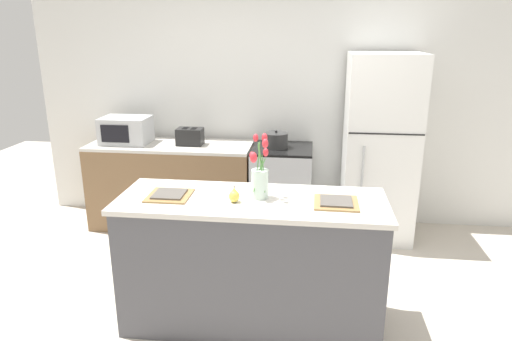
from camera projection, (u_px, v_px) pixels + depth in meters
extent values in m
plane|color=beige|center=(252.00, 320.00, 3.32)|extent=(10.00, 10.00, 0.00)
cube|color=silver|center=(276.00, 96.00, 4.82)|extent=(5.20, 0.08, 2.70)
cube|color=#4C4C51|center=(252.00, 264.00, 3.19)|extent=(1.76, 0.62, 0.91)
cube|color=beige|center=(251.00, 201.00, 3.05)|extent=(1.80, 0.66, 0.03)
cube|color=brown|center=(172.00, 186.00, 4.83)|extent=(1.68, 0.60, 0.86)
cube|color=beige|center=(170.00, 145.00, 4.70)|extent=(1.68, 0.60, 0.03)
cube|color=#B2B5B7|center=(282.00, 191.00, 4.70)|extent=(0.60, 0.60, 0.87)
cube|color=black|center=(282.00, 149.00, 4.56)|extent=(0.60, 0.60, 0.02)
cube|color=black|center=(279.00, 204.00, 4.42)|extent=(0.42, 0.01, 0.29)
cube|color=white|center=(380.00, 149.00, 4.44)|extent=(0.68, 0.64, 1.82)
cube|color=black|center=(386.00, 134.00, 4.07)|extent=(0.67, 0.01, 0.01)
cylinder|color=#B2B5B7|center=(361.00, 188.00, 4.23)|extent=(0.02, 0.02, 0.79)
cylinder|color=silver|center=(260.00, 184.00, 3.03)|extent=(0.11, 0.11, 0.19)
cylinder|color=#569E4C|center=(264.00, 173.00, 3.01)|extent=(0.03, 0.01, 0.25)
ellipsoid|color=red|center=(266.00, 152.00, 2.96)|extent=(0.04, 0.04, 0.06)
cylinder|color=#569E4C|center=(261.00, 166.00, 3.01)|extent=(0.04, 0.07, 0.33)
ellipsoid|color=red|center=(265.00, 138.00, 2.98)|extent=(0.04, 0.04, 0.06)
cylinder|color=#569E4C|center=(258.00, 166.00, 3.01)|extent=(0.04, 0.04, 0.34)
ellipsoid|color=red|center=(256.00, 138.00, 2.98)|extent=(0.04, 0.04, 0.05)
cylinder|color=#569E4C|center=(258.00, 174.00, 3.01)|extent=(0.10, 0.01, 0.22)
ellipsoid|color=red|center=(252.00, 155.00, 2.98)|extent=(0.03, 0.03, 0.05)
cylinder|color=#569E4C|center=(258.00, 175.00, 3.00)|extent=(0.06, 0.09, 0.22)
ellipsoid|color=red|center=(253.00, 157.00, 2.92)|extent=(0.05, 0.05, 0.07)
cylinder|color=#569E4C|center=(261.00, 168.00, 2.98)|extent=(0.06, 0.06, 0.31)
ellipsoid|color=red|center=(265.00, 143.00, 2.90)|extent=(0.04, 0.04, 0.06)
ellipsoid|color=#E5CC4C|center=(234.00, 196.00, 2.97)|extent=(0.07, 0.07, 0.08)
cone|color=#E5CC4C|center=(234.00, 190.00, 2.95)|extent=(0.04, 0.04, 0.03)
cylinder|color=brown|center=(234.00, 187.00, 2.95)|extent=(0.01, 0.01, 0.02)
cube|color=olive|center=(169.00, 196.00, 3.08)|extent=(0.29, 0.29, 0.01)
cube|color=#514C47|center=(169.00, 194.00, 3.08)|extent=(0.21, 0.21, 0.01)
cube|color=olive|center=(336.00, 203.00, 2.95)|extent=(0.29, 0.29, 0.01)
cube|color=#514C47|center=(336.00, 201.00, 2.95)|extent=(0.21, 0.21, 0.01)
cube|color=black|center=(190.00, 137.00, 4.65)|extent=(0.26, 0.18, 0.17)
cube|color=black|center=(185.00, 128.00, 4.63)|extent=(0.05, 0.11, 0.01)
cube|color=black|center=(194.00, 128.00, 4.62)|extent=(0.05, 0.11, 0.01)
cube|color=black|center=(177.00, 134.00, 4.66)|extent=(0.02, 0.02, 0.02)
cylinder|color=#2D2D2D|center=(276.00, 141.00, 4.54)|extent=(0.24, 0.24, 0.14)
cylinder|color=#2D2D2D|center=(276.00, 133.00, 4.52)|extent=(0.24, 0.24, 0.01)
sphere|color=black|center=(276.00, 131.00, 4.51)|extent=(0.02, 0.02, 0.02)
cube|color=#B7BABC|center=(126.00, 130.00, 4.71)|extent=(0.48, 0.36, 0.27)
cube|color=black|center=(115.00, 134.00, 4.54)|extent=(0.29, 0.01, 0.18)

